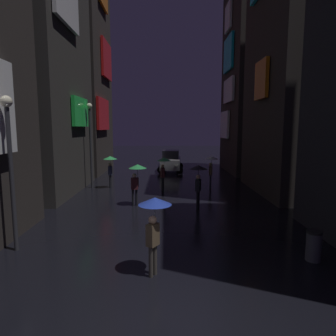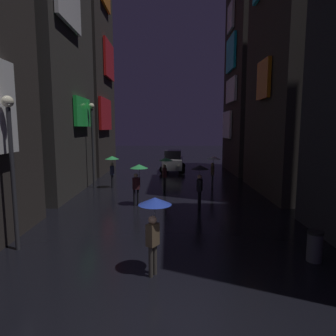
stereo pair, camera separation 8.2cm
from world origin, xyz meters
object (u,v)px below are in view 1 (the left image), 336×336
(pedestrian_foreground_left_clear, at_px, (211,163))
(pedestrian_midstreet_left_green, at_px, (137,173))
(streetlamp_left_near, at_px, (10,154))
(car_distant, at_px, (171,161))
(streetlamp_left_far, at_px, (90,136))
(pedestrian_near_crossing_green, at_px, (110,163))
(pedestrian_foreground_right_black, at_px, (198,174))
(trash_bin, at_px, (314,246))
(pedestrian_midstreet_centre_green, at_px, (164,165))
(pedestrian_far_right_blue, at_px, (154,214))

(pedestrian_foreground_left_clear, relative_size, pedestrian_midstreet_left_green, 1.00)
(pedestrian_midstreet_left_green, xyz_separation_m, streetlamp_left_near, (-3.41, -5.64, 1.47))
(car_distant, bearing_deg, streetlamp_left_far, -125.69)
(pedestrian_near_crossing_green, bearing_deg, car_distant, 61.45)
(pedestrian_foreground_left_clear, bearing_deg, pedestrian_foreground_right_black, -106.07)
(car_distant, relative_size, streetlamp_left_near, 0.86)
(pedestrian_foreground_right_black, distance_m, trash_bin, 6.84)
(pedestrian_midstreet_left_green, relative_size, car_distant, 0.50)
(pedestrian_midstreet_centre_green, height_order, pedestrian_foreground_left_clear, same)
(pedestrian_near_crossing_green, bearing_deg, pedestrian_far_right_blue, -74.29)
(pedestrian_near_crossing_green, relative_size, pedestrian_foreground_left_clear, 1.00)
(streetlamp_left_far, relative_size, trash_bin, 5.94)
(pedestrian_midstreet_centre_green, distance_m, pedestrian_near_crossing_green, 3.64)
(car_distant, bearing_deg, pedestrian_foreground_right_black, -84.84)
(streetlamp_left_far, bearing_deg, pedestrian_near_crossing_green, -4.04)
(pedestrian_foreground_left_clear, xyz_separation_m, trash_bin, (1.41, -10.93, -1.20))
(pedestrian_foreground_right_black, relative_size, streetlamp_left_near, 0.43)
(pedestrian_foreground_left_clear, xyz_separation_m, pedestrian_midstreet_left_green, (-4.48, -4.43, 0.00))
(pedestrian_foreground_right_black, xyz_separation_m, streetlamp_left_near, (-6.50, -5.26, 1.47))
(streetlamp_left_far, height_order, trash_bin, streetlamp_left_far)
(streetlamp_left_far, xyz_separation_m, trash_bin, (9.30, -11.07, -2.98))
(pedestrian_midstreet_left_green, xyz_separation_m, trash_bin, (5.89, -6.50, -1.20))
(pedestrian_foreground_left_clear, xyz_separation_m, streetlamp_left_far, (-7.89, 0.14, 1.78))
(pedestrian_midstreet_centre_green, distance_m, pedestrian_far_right_blue, 10.78)
(pedestrian_foreground_left_clear, height_order, streetlamp_left_near, streetlamp_left_near)
(pedestrian_near_crossing_green, height_order, trash_bin, pedestrian_near_crossing_green)
(streetlamp_left_near, relative_size, streetlamp_left_far, 0.90)
(trash_bin, bearing_deg, pedestrian_midstreet_left_green, 132.20)
(pedestrian_foreground_left_clear, height_order, streetlamp_left_far, streetlamp_left_far)
(pedestrian_foreground_left_clear, distance_m, streetlamp_left_far, 8.09)
(pedestrian_midstreet_left_green, bearing_deg, streetlamp_left_near, -121.15)
(pedestrian_far_right_blue, height_order, pedestrian_foreground_left_clear, same)
(pedestrian_foreground_left_clear, relative_size, streetlamp_left_near, 0.43)
(trash_bin, bearing_deg, pedestrian_far_right_blue, -170.94)
(pedestrian_foreground_right_black, relative_size, streetlamp_left_far, 0.38)
(pedestrian_foreground_right_black, relative_size, pedestrian_foreground_left_clear, 1.00)
(trash_bin, bearing_deg, car_distant, 101.93)
(pedestrian_far_right_blue, bearing_deg, pedestrian_foreground_right_black, 74.23)
(pedestrian_near_crossing_green, xyz_separation_m, streetlamp_left_far, (-1.26, 0.09, 1.78))
(streetlamp_left_near, height_order, trash_bin, streetlamp_left_near)
(pedestrian_foreground_right_black, distance_m, streetlamp_left_near, 8.49)
(pedestrian_far_right_blue, relative_size, streetlamp_left_near, 0.43)
(pedestrian_foreground_left_clear, xyz_separation_m, car_distant, (-2.51, 7.63, -0.74))
(pedestrian_far_right_blue, distance_m, trash_bin, 4.95)
(pedestrian_far_right_blue, bearing_deg, streetlamp_left_near, 160.50)
(car_distant, distance_m, streetlamp_left_far, 9.56)
(pedestrian_near_crossing_green, bearing_deg, streetlamp_left_far, 175.96)
(streetlamp_left_near, xyz_separation_m, streetlamp_left_far, (0.00, 10.22, 0.32))
(streetlamp_left_near, bearing_deg, pedestrian_far_right_blue, -19.50)
(pedestrian_midstreet_centre_green, relative_size, trash_bin, 2.28)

